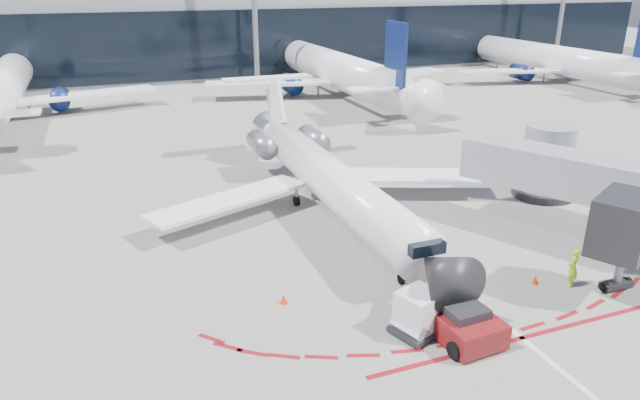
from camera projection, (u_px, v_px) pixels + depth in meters
name	position (u px, v px, depth m)	size (l,w,h in m)	color
ground	(391.00, 229.00, 33.18)	(260.00, 260.00, 0.00)	slate
apron_centerline	(375.00, 216.00, 34.92)	(0.25, 40.00, 0.01)	silver
apron_stop_bar	(522.00, 338.00, 23.19)	(14.00, 0.25, 0.01)	maroon
terminal_building	(194.00, 13.00, 86.51)	(150.00, 24.15, 24.00)	gray
jet_bridge	(569.00, 176.00, 32.72)	(10.03, 15.20, 4.90)	#989BA1
regional_jet	(325.00, 175.00, 35.13)	(22.35, 27.56, 6.90)	white
pushback_tug	(459.00, 321.00, 23.18)	(2.66, 5.82, 1.50)	#560C11
ramp_worker	(573.00, 268.00, 26.74)	(0.71, 0.47, 1.96)	#B1E418
uld_container	(419.00, 313.00, 23.23)	(2.42, 2.24, 1.86)	black
safety_cone_left	(284.00, 299.00, 25.57)	(0.34, 0.34, 0.48)	#E53904
safety_cone_right	(535.00, 280.00, 27.20)	(0.33, 0.33, 0.45)	#E53904
bg_airliner_2	(334.00, 44.00, 69.49)	(37.45, 39.66, 12.12)	white
bg_airliner_3	(557.00, 39.00, 78.84)	(34.53, 36.56, 11.17)	white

